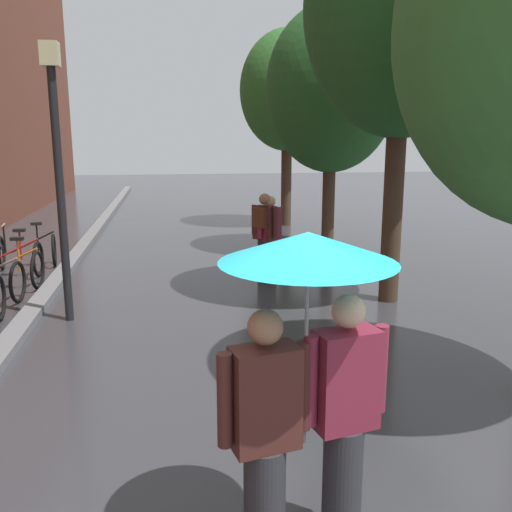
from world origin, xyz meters
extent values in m
cube|color=slate|center=(-3.20, 10.00, 0.06)|extent=(0.30, 36.00, 0.12)
cylinder|color=#473323|center=(2.51, 5.75, 1.57)|extent=(0.32, 0.32, 3.15)
ellipsoid|color=#235623|center=(2.51, 5.75, 4.62)|extent=(3.02, 3.02, 3.92)
cylinder|color=#473323|center=(2.68, 9.87, 1.18)|extent=(0.30, 0.30, 2.36)
ellipsoid|color=#235623|center=(2.68, 9.87, 3.77)|extent=(3.00, 3.00, 3.77)
cylinder|color=#473323|center=(2.56, 14.04, 1.37)|extent=(0.32, 0.32, 2.74)
ellipsoid|color=#2D6628|center=(2.56, 14.04, 4.08)|extent=(2.86, 2.86, 3.57)
torus|color=black|center=(-3.58, 6.61, 0.35)|extent=(0.12, 0.70, 0.70)
torus|color=black|center=(-3.44, 7.42, 0.35)|extent=(0.12, 0.70, 0.70)
cylinder|color=orange|center=(-3.85, 7.45, 0.55)|extent=(0.88, 0.11, 0.43)
cylinder|color=orange|center=(-3.75, 7.44, 0.62)|extent=(0.04, 0.04, 0.55)
cube|color=black|center=(-3.75, 7.44, 0.93)|extent=(0.23, 0.12, 0.06)
torus|color=black|center=(-3.64, 8.38, 0.35)|extent=(0.08, 0.70, 0.70)
cylinder|color=red|center=(-4.05, 8.39, 0.55)|extent=(0.88, 0.06, 0.43)
cylinder|color=red|center=(-3.94, 8.39, 0.62)|extent=(0.04, 0.04, 0.55)
cube|color=black|center=(-3.94, 8.39, 0.93)|extent=(0.22, 0.11, 0.06)
torus|color=black|center=(-4.52, 9.11, 0.35)|extent=(0.16, 0.70, 0.70)
torus|color=black|center=(-3.51, 9.26, 0.35)|extent=(0.16, 0.70, 0.70)
cylinder|color=black|center=(-3.91, 9.20, 0.55)|extent=(0.88, 0.16, 0.43)
cylinder|color=black|center=(-3.81, 9.21, 0.62)|extent=(0.04, 0.04, 0.55)
cube|color=black|center=(-3.81, 9.21, 0.93)|extent=(0.23, 0.13, 0.06)
cylinder|color=black|center=(-4.44, 9.12, 0.64)|extent=(0.04, 0.04, 0.58)
cylinder|color=#9E9EA3|center=(-4.44, 9.12, 0.93)|extent=(0.09, 0.46, 0.03)
cylinder|color=#2D2D33|center=(-0.56, 0.36, 0.42)|extent=(0.26, 0.26, 0.84)
cube|color=#4C231E|center=(-0.56, 0.36, 1.16)|extent=(0.44, 0.30, 0.63)
sphere|color=#9E7051|center=(-0.56, 0.36, 1.60)|extent=(0.21, 0.21, 0.21)
cylinder|color=#4C231E|center=(-0.81, 0.30, 1.19)|extent=(0.09, 0.09, 0.57)
cylinder|color=#4C231E|center=(-0.32, 0.41, 1.19)|extent=(0.09, 0.09, 0.57)
cylinder|color=#2D2D33|center=(-0.03, 0.47, 0.43)|extent=(0.26, 0.26, 0.86)
cube|color=maroon|center=(-0.03, 0.47, 1.18)|extent=(0.44, 0.30, 0.65)
sphere|color=beige|center=(-0.03, 0.47, 1.63)|extent=(0.21, 0.21, 0.21)
cylinder|color=maroon|center=(-0.27, 0.42, 1.22)|extent=(0.09, 0.09, 0.58)
cylinder|color=maroon|center=(0.22, 0.53, 1.22)|extent=(0.09, 0.09, 0.58)
cylinder|color=#9E9EA3|center=(-0.30, 0.43, 1.39)|extent=(0.02, 0.02, 1.17)
cone|color=#1EB2C6|center=(-0.30, 0.43, 2.04)|extent=(1.05, 1.05, 0.18)
cylinder|color=black|center=(-2.60, 5.56, 1.81)|extent=(0.12, 0.12, 3.62)
cube|color=beige|center=(-2.60, 5.56, 3.78)|extent=(0.24, 0.24, 0.32)
cylinder|color=#2D2D33|center=(0.67, 7.24, 0.41)|extent=(0.26, 0.26, 0.83)
cube|color=#4C231E|center=(0.67, 7.24, 1.14)|extent=(0.43, 0.44, 0.62)
sphere|color=#9E7051|center=(0.67, 7.24, 1.57)|extent=(0.21, 0.21, 0.21)
cylinder|color=#4C231E|center=(0.50, 7.43, 1.17)|extent=(0.09, 0.09, 0.56)
cylinder|color=#4C231E|center=(0.83, 7.06, 1.17)|extent=(0.09, 0.09, 0.56)
cube|color=#592D19|center=(0.56, 7.15, 1.25)|extent=(0.28, 0.29, 0.36)
cylinder|color=#2D2D33|center=(0.77, 7.26, 0.40)|extent=(0.26, 0.26, 0.80)
cube|color=maroon|center=(0.77, 7.26, 1.10)|extent=(0.46, 0.40, 0.60)
sphere|color=tan|center=(0.77, 7.26, 1.53)|extent=(0.21, 0.21, 0.21)
cylinder|color=maroon|center=(0.98, 7.39, 1.13)|extent=(0.09, 0.09, 0.54)
cylinder|color=maroon|center=(0.56, 7.12, 1.13)|extent=(0.09, 0.09, 0.54)
cube|color=black|center=(0.69, 7.38, 1.25)|extent=(0.29, 0.26, 0.36)
camera|label=1|loc=(-1.09, -2.54, 2.66)|focal=38.09mm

